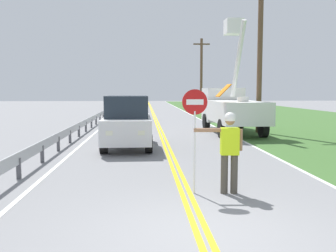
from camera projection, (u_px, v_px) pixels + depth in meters
name	position (u px, v px, depth m)	size (l,w,h in m)	color
ground_plane	(202.00, 234.00, 6.05)	(160.00, 160.00, 0.00)	gray
grass_verge_right	(321.00, 123.00, 26.66)	(16.00, 110.00, 0.01)	#3D662D
centerline_yellow_left	(156.00, 124.00, 25.92)	(0.11, 110.00, 0.01)	yellow
centerline_yellow_right	(159.00, 124.00, 25.93)	(0.11, 110.00, 0.01)	yellow
edge_line_right	(209.00, 124.00, 26.15)	(0.12, 110.00, 0.01)	silver
edge_line_left	(105.00, 124.00, 25.69)	(0.12, 110.00, 0.01)	silver
flagger_worker	(229.00, 147.00, 8.35)	(1.09, 0.27, 1.83)	#474238
stop_sign_paddle	(195.00, 118.00, 8.29)	(0.56, 0.04, 2.33)	silver
utility_bucket_truck	(231.00, 106.00, 20.87)	(2.67, 6.85, 6.10)	white
oncoming_suv_nearest	(127.00, 121.00, 15.18)	(1.96, 4.63, 2.10)	silver
utility_pole_near	(260.00, 54.00, 20.42)	(1.80, 0.28, 8.24)	brown
utility_pole_mid	(201.00, 74.00, 41.12)	(1.80, 0.28, 7.95)	brown
guardrail_left_shoulder	(82.00, 124.00, 19.99)	(0.10, 32.00, 0.71)	#9EA0A3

